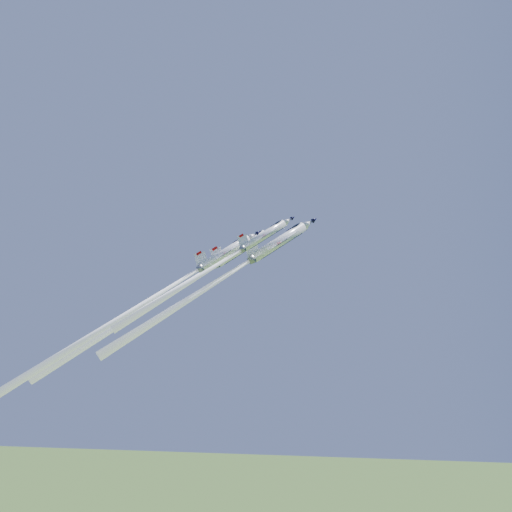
% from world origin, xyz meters
% --- Properties ---
extents(jet_lead, '(38.20, 21.59, 37.19)m').
position_xyz_m(jet_lead, '(-6.60, -5.17, 76.14)').
color(jet_lead, white).
extents(jet_left, '(43.11, 24.20, 42.94)m').
position_xyz_m(jet_left, '(-19.43, -2.31, 73.83)').
color(jet_left, white).
extents(jet_right, '(29.82, 16.81, 29.26)m').
position_xyz_m(jet_right, '(-5.83, -12.49, 77.37)').
color(jet_right, white).
extents(jet_slot, '(42.69, 23.88, 43.06)m').
position_xyz_m(jet_slot, '(-21.27, -12.42, 70.16)').
color(jet_slot, white).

